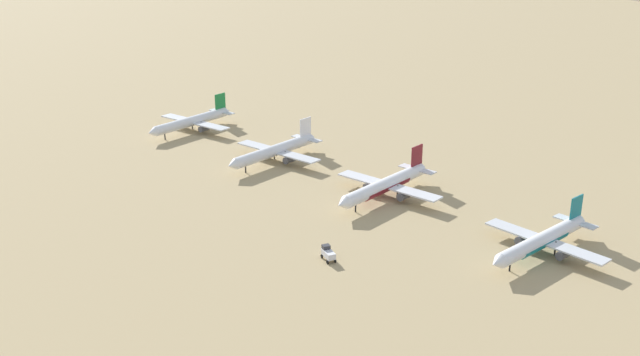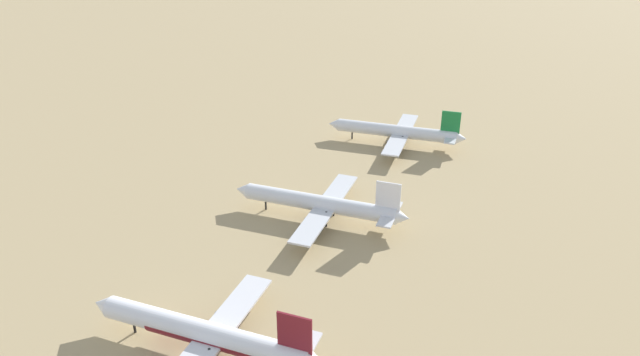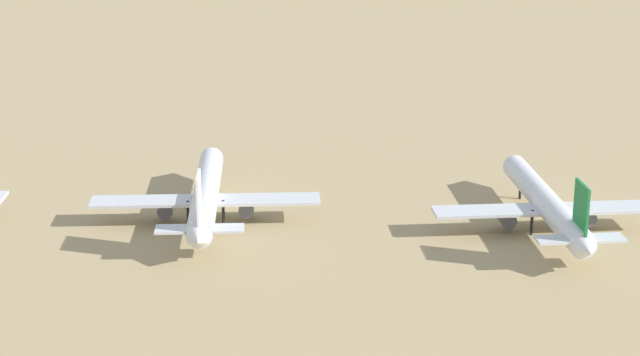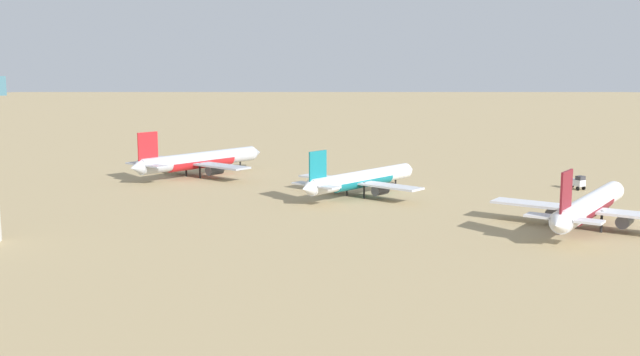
# 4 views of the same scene
# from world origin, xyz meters

# --- Properties ---
(ground_plane) EXTENTS (1800.00, 1800.00, 0.00)m
(ground_plane) POSITION_xyz_m (0.00, 0.00, 0.00)
(ground_plane) COLOR tan
(parked_jet_2) EXTENTS (49.30, 40.07, 14.21)m
(parked_jet_2) POSITION_xyz_m (-3.24, -1.38, 4.73)
(parked_jet_2) COLOR white
(parked_jet_2) RESTS_ON ground
(parked_jet_3) EXTENTS (45.94, 37.33, 13.24)m
(parked_jet_3) POSITION_xyz_m (-0.83, 57.63, 4.41)
(parked_jet_3) COLOR silver
(parked_jet_3) RESTS_ON ground
(parked_jet_4) EXTENTS (51.52, 41.79, 14.87)m
(parked_jet_4) POSITION_xyz_m (-2.89, 116.33, 4.95)
(parked_jet_4) COLOR #B2B7C1
(parked_jet_4) RESTS_ON ground
(service_truck) EXTENTS (4.37, 5.68, 3.90)m
(service_truck) POSITION_xyz_m (43.96, 17.28, 2.08)
(service_truck) COLOR silver
(service_truck) RESTS_ON ground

